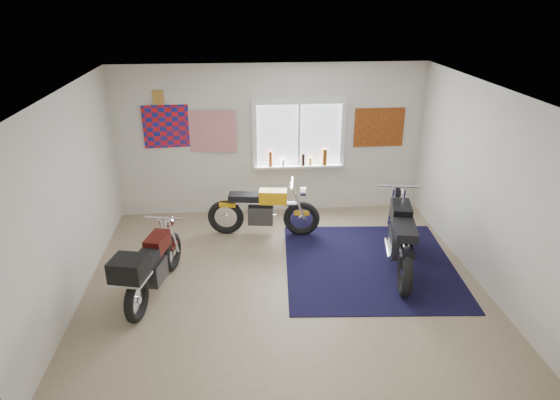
{
  "coord_description": "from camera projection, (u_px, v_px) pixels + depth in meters",
  "views": [
    {
      "loc": [
        -0.58,
        -6.07,
        3.82
      ],
      "look_at": [
        -0.02,
        0.4,
        1.08
      ],
      "focal_mm": 32.0,
      "sensor_mm": 36.0,
      "label": 1
    }
  ],
  "objects": [
    {
      "name": "yellow_triumph",
      "position": [
        263.0,
        211.0,
        8.31
      ],
      "size": [
        1.88,
        0.56,
        0.95
      ],
      "rotation": [
        0.0,
        0.0,
        -0.13
      ],
      "color": "black",
      "rests_on": "ground"
    },
    {
      "name": "window_assembly",
      "position": [
        299.0,
        139.0,
        8.88
      ],
      "size": [
        1.66,
        0.17,
        1.26
      ],
      "color": "white",
      "rests_on": "room_shell"
    },
    {
      "name": "triumph_poster",
      "position": [
        379.0,
        127.0,
        8.94
      ],
      "size": [
        0.9,
        0.03,
        0.7
      ],
      "primitive_type": "cube",
      "color": "#A54C14",
      "rests_on": "room_shell"
    },
    {
      "name": "ground",
      "position": [
        284.0,
        281.0,
        7.11
      ],
      "size": [
        5.5,
        5.5,
        0.0
      ],
      "primitive_type": "plane",
      "color": "#9E896B",
      "rests_on": "ground"
    },
    {
      "name": "oil_bottles",
      "position": [
        303.0,
        159.0,
        8.96
      ],
      "size": [
        1.06,
        0.09,
        0.3
      ],
      "color": "#903915",
      "rests_on": "window_assembly"
    },
    {
      "name": "navy_rug",
      "position": [
        369.0,
        264.0,
        7.51
      ],
      "size": [
        2.68,
        2.77,
        0.01
      ],
      "primitive_type": "cube",
      "rotation": [
        0.0,
        0.0,
        -0.07
      ],
      "color": "black",
      "rests_on": "ground"
    },
    {
      "name": "flag_display",
      "position": [
        158.0,
        98.0,
        8.4
      ],
      "size": [
        1.6,
        0.1,
        1.17
      ],
      "color": "red",
      "rests_on": "room_shell"
    },
    {
      "name": "room_shell",
      "position": [
        284.0,
        172.0,
        6.47
      ],
      "size": [
        5.5,
        5.5,
        5.5
      ],
      "color": "white",
      "rests_on": "ground"
    },
    {
      "name": "black_chrome_bike",
      "position": [
        400.0,
        238.0,
        7.28
      ],
      "size": [
        0.71,
        2.13,
        1.1
      ],
      "rotation": [
        0.0,
        0.0,
        1.37
      ],
      "color": "black",
      "rests_on": "navy_rug"
    },
    {
      "name": "maroon_tourer",
      "position": [
        150.0,
        267.0,
        6.52
      ],
      "size": [
        0.79,
        1.82,
        0.93
      ],
      "rotation": [
        0.0,
        0.0,
        1.33
      ],
      "color": "black",
      "rests_on": "ground"
    }
  ]
}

